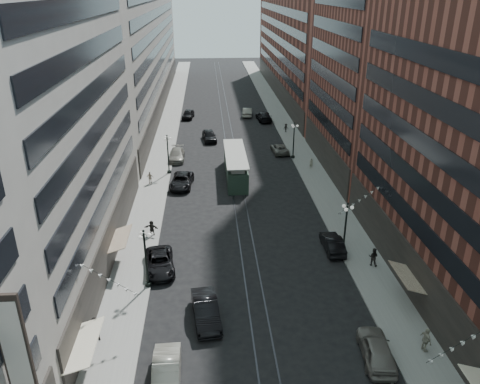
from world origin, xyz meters
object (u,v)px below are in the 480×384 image
object	(u,v)px
lamppost_se_far	(345,227)
lamppost_sw_mid	(168,153)
pedestrian_4	(426,340)
car_9	(188,114)
lamppost_sw_far	(146,256)
pedestrian_8	(311,163)
car_12	(264,116)
car_13	(209,136)
lamppost_se_mid	(294,139)
streetcar	(235,166)
car_5	(206,311)
pedestrian_7	(373,257)
car_8	(177,155)
pedestrian_6	(150,178)
car_7	(182,181)
pedestrian_2	(96,329)
car_14	(247,112)
car_10	(333,243)
car_2	(160,263)
car_4	(377,349)
car_1	(166,374)
pedestrian_9	(286,128)
pedestrian_5	(152,228)
car_11	(280,149)

from	to	relation	value
lamppost_se_far	lamppost_sw_mid	bearing A→B (deg)	128.66
pedestrian_4	car_9	size ratio (longest dim) A/B	0.39
lamppost_sw_far	pedestrian_8	world-z (taller)	lamppost_sw_far
car_12	pedestrian_8	size ratio (longest dim) A/B	3.84
car_12	car_13	xyz separation A→B (m)	(-10.73, -12.31, 0.02)
lamppost_se_mid	streetcar	xyz separation A→B (m)	(-9.20, -6.84, -1.49)
car_5	pedestrian_7	bearing A→B (deg)	15.81
car_8	pedestrian_6	size ratio (longest dim) A/B	3.31
lamppost_se_far	car_7	bearing A→B (deg)	131.96
lamppost_se_far	pedestrian_8	distance (m)	23.41
pedestrian_2	car_9	size ratio (longest dim) A/B	0.39
lamppost_sw_mid	pedestrian_8	distance (m)	20.28
car_7	pedestrian_6	bearing A→B (deg)	172.31
pedestrian_4	lamppost_sw_mid	bearing A→B (deg)	18.46
pedestrian_4	car_14	xyz separation A→B (m)	(-6.98, 67.35, -0.28)
lamppost_se_far	pedestrian_4	distance (m)	13.79
car_7	car_10	xyz separation A→B (m)	(15.64, -17.30, -0.02)
streetcar	car_2	world-z (taller)	streetcar
car_13	pedestrian_8	xyz separation A→B (m)	(14.37, -14.68, 0.04)
car_4	car_8	size ratio (longest dim) A/B	0.93
car_1	car_12	size ratio (longest dim) A/B	0.85
pedestrian_4	car_7	world-z (taller)	pedestrian_4
car_8	pedestrian_9	world-z (taller)	pedestrian_9
car_7	pedestrian_6	size ratio (longest dim) A/B	3.53
lamppost_se_mid	car_7	xyz separation A→B (m)	(-16.44, -9.72, -2.29)
lamppost_sw_far	car_9	xyz separation A→B (m)	(1.74, 56.97, -2.25)
lamppost_sw_far	car_4	xyz separation A→B (m)	(16.93, -9.86, -2.23)
car_9	pedestrian_9	size ratio (longest dim) A/B	3.24
lamppost_sw_far	car_9	size ratio (longest dim) A/B	1.11
car_2	car_12	world-z (taller)	car_12
streetcar	car_1	size ratio (longest dim) A/B	2.46
car_8	car_9	distance (m)	24.28
car_1	car_12	xyz separation A→B (m)	(14.12, 65.31, 0.04)
car_7	pedestrian_9	size ratio (longest dim) A/B	3.77
lamppost_sw_mid	streetcar	bearing A→B (deg)	-11.31
car_5	pedestrian_2	xyz separation A→B (m)	(-8.07, -1.88, 0.23)
car_10	car_14	bearing A→B (deg)	-85.85
car_5	car_8	world-z (taller)	car_5
car_12	pedestrian_5	size ratio (longest dim) A/B	3.77
lamppost_se_far	car_1	size ratio (longest dim) A/B	1.08
car_13	pedestrian_6	size ratio (longest dim) A/B	3.20
car_7	car_13	world-z (taller)	car_13
car_13	pedestrian_5	world-z (taller)	car_13
car_1	pedestrian_7	bearing A→B (deg)	33.90
car_4	car_5	xyz separation A→B (m)	(-11.91, 5.09, 0.03)
pedestrian_5	lamppost_se_far	bearing A→B (deg)	0.13
car_7	car_10	distance (m)	23.32
pedestrian_2	pedestrian_4	xyz separation A→B (m)	(23.67, -2.82, -0.00)
lamppost_sw_mid	pedestrian_8	world-z (taller)	lamppost_sw_mid
pedestrian_4	car_11	world-z (taller)	pedestrian_4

